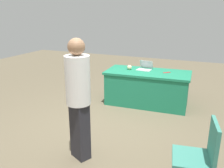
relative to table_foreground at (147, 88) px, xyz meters
The scene contains 7 objects.
ground_plane 1.71m from the table_foreground, 77.79° to the left, with size 14.40×14.40×0.00m, color brown.
table_foreground is the anchor object (origin of this frame).
chair_tucked_left 2.91m from the table_foreground, 116.57° to the left, with size 0.51×0.51×0.95m.
person_presenter 2.56m from the table_foreground, 82.29° to the left, with size 0.46×0.46×1.76m.
laptop_silver 0.46m from the table_foreground, 48.95° to the right, with size 0.35×0.32×0.21m.
yarn_ball 0.63m from the table_foreground, ahead, with size 0.11×0.11×0.11m, color beige.
scissors_red 0.57m from the table_foreground, behind, with size 0.18×0.04×0.01m, color red.
Camera 1 is at (-1.65, 3.47, 2.09)m, focal length 37.87 mm.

